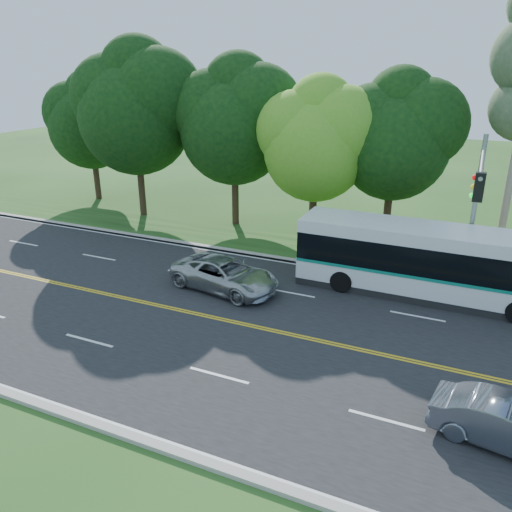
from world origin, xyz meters
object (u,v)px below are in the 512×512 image
at_px(transit_bus, 436,264).
at_px(sedan, 509,425).
at_px(suv, 225,275).
at_px(traffic_signal, 476,199).

bearing_deg(transit_bus, sedan, -72.20).
xyz_separation_m(transit_bus, suv, (-8.76, -3.05, -0.84)).
relative_size(traffic_signal, transit_bus, 0.58).
height_order(traffic_signal, sedan, traffic_signal).
bearing_deg(traffic_signal, sedan, -79.23).
bearing_deg(sedan, transit_bus, 26.39).
bearing_deg(traffic_signal, suv, -164.66).
bearing_deg(sedan, traffic_signal, 19.70).
distance_m(transit_bus, sedan, 9.41).
relative_size(transit_bus, suv, 2.34).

